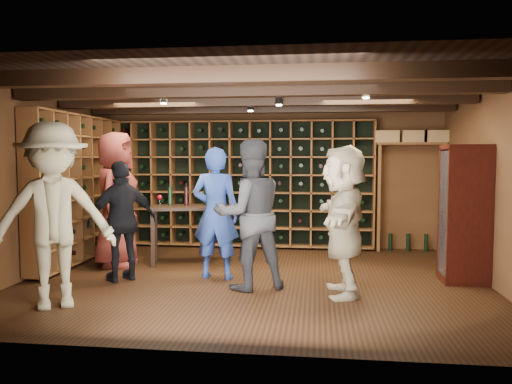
# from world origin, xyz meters

# --- Properties ---
(ground) EXTENTS (6.00, 6.00, 0.00)m
(ground) POSITION_xyz_m (0.00, 0.00, 0.00)
(ground) COLOR black
(ground) RESTS_ON ground
(room_shell) EXTENTS (6.00, 6.00, 6.00)m
(room_shell) POSITION_xyz_m (0.00, 0.05, 2.42)
(room_shell) COLOR brown
(room_shell) RESTS_ON ground
(wine_rack_back) EXTENTS (4.65, 0.30, 2.20)m
(wine_rack_back) POSITION_xyz_m (-0.52, 2.33, 1.15)
(wine_rack_back) COLOR brown
(wine_rack_back) RESTS_ON ground
(wine_rack_left) EXTENTS (0.30, 2.65, 2.20)m
(wine_rack_left) POSITION_xyz_m (-2.83, 0.82, 1.15)
(wine_rack_left) COLOR brown
(wine_rack_left) RESTS_ON ground
(crate_shelf) EXTENTS (1.20, 0.32, 2.07)m
(crate_shelf) POSITION_xyz_m (2.41, 2.32, 1.57)
(crate_shelf) COLOR brown
(crate_shelf) RESTS_ON ground
(display_cabinet) EXTENTS (0.55, 0.50, 1.75)m
(display_cabinet) POSITION_xyz_m (2.71, 0.20, 0.86)
(display_cabinet) COLOR #360F0A
(display_cabinet) RESTS_ON ground
(man_blue_shirt) EXTENTS (0.67, 0.47, 1.75)m
(man_blue_shirt) POSITION_xyz_m (-0.51, 0.02, 0.88)
(man_blue_shirt) COLOR navy
(man_blue_shirt) RESTS_ON ground
(man_grey_suit) EXTENTS (1.10, 1.00, 1.84)m
(man_grey_suit) POSITION_xyz_m (0.01, -0.45, 0.92)
(man_grey_suit) COLOR black
(man_grey_suit) RESTS_ON ground
(guest_red_floral) EXTENTS (0.68, 1.00, 1.99)m
(guest_red_floral) POSITION_xyz_m (-2.13, 0.58, 1.00)
(guest_red_floral) COLOR maroon
(guest_red_floral) RESTS_ON ground
(guest_woman_black) EXTENTS (0.93, 0.92, 1.58)m
(guest_woman_black) POSITION_xyz_m (-1.70, -0.25, 0.79)
(guest_woman_black) COLOR black
(guest_woman_black) RESTS_ON ground
(guest_khaki) EXTENTS (1.48, 1.29, 1.99)m
(guest_khaki) POSITION_xyz_m (-1.98, -1.47, 1.00)
(guest_khaki) COLOR gray
(guest_khaki) RESTS_ON ground
(guest_beige) EXTENTS (0.56, 1.65, 1.76)m
(guest_beige) POSITION_xyz_m (1.14, -0.58, 0.88)
(guest_beige) COLOR tan
(guest_beige) RESTS_ON ground
(tasting_table) EXTENTS (1.28, 0.85, 1.16)m
(tasting_table) POSITION_xyz_m (-1.10, 0.89, 0.78)
(tasting_table) COLOR black
(tasting_table) RESTS_ON ground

